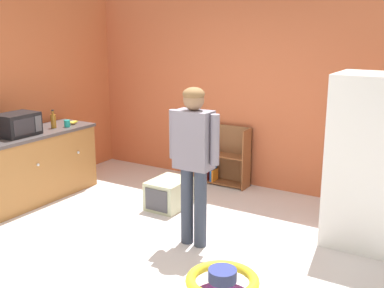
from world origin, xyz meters
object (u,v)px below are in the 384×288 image
refrigerator (367,161)px  kitchen_counter (22,169)px  standing_person (194,152)px  banana_bunch (74,122)px  green_cup (31,125)px  microwave (18,124)px  baby_walker (222,287)px  pet_carrier (169,194)px  teal_cup (67,124)px  bookshelf (219,158)px  amber_bottle (53,121)px

refrigerator → kitchen_counter: bearing=-164.6°
standing_person → banana_bunch: size_ratio=10.60×
banana_bunch → green_cup: 0.58m
standing_person → microwave: 2.48m
baby_walker → pet_carrier: size_ratio=1.09×
teal_cup → bookshelf: bearing=40.4°
kitchen_counter → microwave: microwave is taller
bookshelf → pet_carrier: size_ratio=1.54×
refrigerator → microwave: refrigerator is taller
baby_walker → microwave: (-3.26, 0.70, 0.88)m
baby_walker → banana_bunch: size_ratio=3.87×
baby_walker → green_cup: green_cup is taller
refrigerator → microwave: size_ratio=3.71×
green_cup → standing_person: bearing=-4.9°
refrigerator → banana_bunch: 3.87m
banana_bunch → green_cup: size_ratio=1.64×
refrigerator → bookshelf: size_ratio=2.09×
kitchen_counter → standing_person: standing_person is taller
green_cup → refrigerator: bearing=10.1°
bookshelf → amber_bottle: (-1.71, -1.50, 0.63)m
baby_walker → pet_carrier: bearing=135.4°
green_cup → microwave: bearing=-60.3°
refrigerator → pet_carrier: (-2.28, -0.25, -0.71)m
standing_person → microwave: size_ratio=3.44×
microwave → amber_bottle: bearing=85.6°
refrigerator → banana_bunch: (-3.86, -0.25, 0.04)m
microwave → amber_bottle: (0.04, 0.54, -0.04)m
refrigerator → amber_bottle: refrigerator is taller
pet_carrier → microwave: size_ratio=1.15×
banana_bunch → refrigerator: bearing=3.6°
refrigerator → banana_bunch: size_ratio=11.42×
microwave → green_cup: (-0.21, 0.37, -0.09)m
pet_carrier → baby_walker: bearing=-44.6°
banana_bunch → teal_cup: teal_cup is taller
refrigerator → bookshelf: refrigerator is taller
refrigerator → microwave: bearing=-164.3°
kitchen_counter → amber_bottle: 0.76m
green_cup → kitchen_counter: bearing=-61.2°
banana_bunch → green_cup: bearing=-121.0°
baby_walker → green_cup: size_ratio=6.36×
refrigerator → teal_cup: 3.83m
refrigerator → baby_walker: 2.07m
bookshelf → teal_cup: 2.18m
kitchen_counter → bookshelf: 2.69m
baby_walker → teal_cup: teal_cup is taller
bookshelf → amber_bottle: 2.36m
baby_walker → amber_bottle: (-3.21, 1.24, 0.84)m
banana_bunch → amber_bottle: amber_bottle is taller
bookshelf → microwave: bearing=-130.6°
bookshelf → green_cup: green_cup is taller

